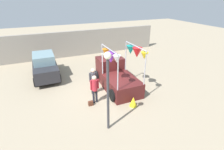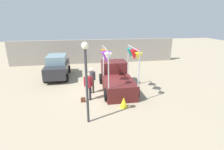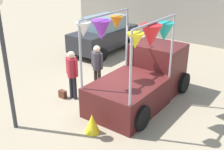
{
  "view_description": "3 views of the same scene",
  "coord_description": "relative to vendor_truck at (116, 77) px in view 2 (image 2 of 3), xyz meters",
  "views": [
    {
      "loc": [
        -3.68,
        -9.54,
        5.95
      ],
      "look_at": [
        0.07,
        -0.81,
        1.56
      ],
      "focal_mm": 28.0,
      "sensor_mm": 36.0,
      "label": 1
    },
    {
      "loc": [
        -1.28,
        -10.82,
        4.84
      ],
      "look_at": [
        0.47,
        -0.29,
        1.34
      ],
      "focal_mm": 28.0,
      "sensor_mm": 36.0,
      "label": 2
    },
    {
      "loc": [
        5.37,
        -7.36,
        4.74
      ],
      "look_at": [
        0.36,
        -0.57,
        1.15
      ],
      "focal_mm": 45.0,
      "sensor_mm": 36.0,
      "label": 3
    }
  ],
  "objects": [
    {
      "name": "ground_plane",
      "position": [
        -0.92,
        -0.52,
        -0.9
      ],
      "size": [
        60.0,
        60.0,
        0.0
      ],
      "primitive_type": "plane",
      "color": "gray"
    },
    {
      "name": "vendor_truck",
      "position": [
        0.0,
        0.0,
        0.0
      ],
      "size": [
        2.51,
        4.09,
        3.11
      ],
      "color": "#4C1919",
      "rests_on": "ground"
    },
    {
      "name": "parked_car",
      "position": [
        -4.43,
        3.47,
        0.04
      ],
      "size": [
        1.88,
        4.0,
        1.88
      ],
      "color": "#26262B",
      "rests_on": "ground"
    },
    {
      "name": "person_customer",
      "position": [
        -2.01,
        -1.46,
        0.18
      ],
      "size": [
        0.53,
        0.34,
        1.78
      ],
      "color": "black",
      "rests_on": "ground"
    },
    {
      "name": "person_vendor",
      "position": [
        -1.76,
        -0.4,
        0.17
      ],
      "size": [
        0.53,
        0.34,
        1.76
      ],
      "color": "#2D2823",
      "rests_on": "ground"
    },
    {
      "name": "handbag",
      "position": [
        -2.36,
        -1.66,
        -0.76
      ],
      "size": [
        0.28,
        0.16,
        0.28
      ],
      "primitive_type": "cube",
      "color": "#592D1E",
      "rests_on": "ground"
    },
    {
      "name": "street_lamp",
      "position": [
        -2.12,
        -3.85,
        1.63
      ],
      "size": [
        0.32,
        0.32,
        3.88
      ],
      "color": "#333338",
      "rests_on": "ground"
    },
    {
      "name": "brick_boundary_wall",
      "position": [
        -0.92,
        7.9,
        0.4
      ],
      "size": [
        18.0,
        0.36,
        2.6
      ],
      "primitive_type": "cube",
      "color": "gray",
      "rests_on": "ground"
    },
    {
      "name": "folded_kite_bundle_sunflower",
      "position": [
        -0.09,
        -2.69,
        -0.6
      ],
      "size": [
        0.56,
        0.56,
        0.6
      ],
      "primitive_type": "cone",
      "rotation": [
        0.0,
        0.0,
        0.34
      ],
      "color": "yellow",
      "rests_on": "ground"
    }
  ]
}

